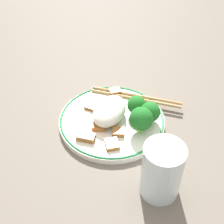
{
  "coord_description": "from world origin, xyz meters",
  "views": [
    {
      "loc": [
        -0.45,
        -0.19,
        0.48
      ],
      "look_at": [
        0.0,
        0.0,
        0.03
      ],
      "focal_mm": 50.0,
      "sensor_mm": 36.0,
      "label": 1
    }
  ],
  "objects_px": {
    "broccoli_back_center": "(150,112)",
    "broccoli_back_right": "(136,105)",
    "drinking_glass": "(162,171)",
    "plate": "(112,121)",
    "chopsticks": "(136,97)",
    "broccoli_back_left": "(141,119)"
  },
  "relations": [
    {
      "from": "broccoli_back_right",
      "to": "broccoli_back_center",
      "type": "bearing_deg",
      "value": -108.84
    },
    {
      "from": "plate",
      "to": "chopsticks",
      "type": "xyz_separation_m",
      "value": [
        0.09,
        -0.02,
        0.01
      ]
    },
    {
      "from": "plate",
      "to": "broccoli_back_right",
      "type": "bearing_deg",
      "value": -49.62
    },
    {
      "from": "broccoli_back_left",
      "to": "broccoli_back_right",
      "type": "distance_m",
      "value": 0.05
    },
    {
      "from": "plate",
      "to": "chopsticks",
      "type": "height_order",
      "value": "chopsticks"
    },
    {
      "from": "broccoli_back_left",
      "to": "drinking_glass",
      "type": "distance_m",
      "value": 0.13
    },
    {
      "from": "broccoli_back_right",
      "to": "drinking_glass",
      "type": "height_order",
      "value": "drinking_glass"
    },
    {
      "from": "broccoli_back_right",
      "to": "chopsticks",
      "type": "xyz_separation_m",
      "value": [
        0.05,
        0.02,
        -0.02
      ]
    },
    {
      "from": "broccoli_back_left",
      "to": "broccoli_back_right",
      "type": "xyz_separation_m",
      "value": [
        0.05,
        0.03,
        -0.01
      ]
    },
    {
      "from": "broccoli_back_center",
      "to": "broccoli_back_right",
      "type": "height_order",
      "value": "broccoli_back_center"
    },
    {
      "from": "broccoli_back_left",
      "to": "chopsticks",
      "type": "height_order",
      "value": "broccoli_back_left"
    },
    {
      "from": "broccoli_back_center",
      "to": "chopsticks",
      "type": "xyz_separation_m",
      "value": [
        0.06,
        0.05,
        -0.02
      ]
    },
    {
      "from": "broccoli_back_center",
      "to": "broccoli_back_right",
      "type": "distance_m",
      "value": 0.04
    },
    {
      "from": "broccoli_back_left",
      "to": "drinking_glass",
      "type": "relative_size",
      "value": 0.55
    },
    {
      "from": "broccoli_back_right",
      "to": "drinking_glass",
      "type": "bearing_deg",
      "value": -147.75
    },
    {
      "from": "plate",
      "to": "drinking_glass",
      "type": "bearing_deg",
      "value": -130.92
    },
    {
      "from": "drinking_glass",
      "to": "plate",
      "type": "bearing_deg",
      "value": 49.08
    },
    {
      "from": "broccoli_back_center",
      "to": "chopsticks",
      "type": "bearing_deg",
      "value": 39.94
    },
    {
      "from": "chopsticks",
      "to": "drinking_glass",
      "type": "height_order",
      "value": "drinking_glass"
    },
    {
      "from": "broccoli_back_center",
      "to": "drinking_glass",
      "type": "xyz_separation_m",
      "value": [
        -0.15,
        -0.07,
        0.01
      ]
    },
    {
      "from": "drinking_glass",
      "to": "broccoli_back_left",
      "type": "bearing_deg",
      "value": 33.52
    },
    {
      "from": "plate",
      "to": "broccoli_back_right",
      "type": "distance_m",
      "value": 0.06
    }
  ]
}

